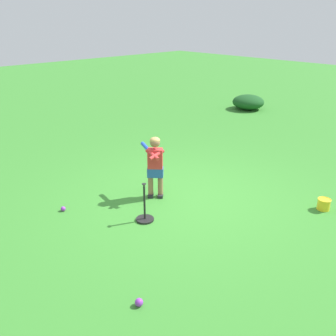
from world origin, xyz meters
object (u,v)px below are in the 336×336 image
(play_ball_far_right, at_px, (139,302))
(batting_tee, at_px, (145,214))
(play_ball_by_bucket, at_px, (154,174))
(toy_bucket, at_px, (324,204))
(play_ball_center_lawn, at_px, (155,164))
(play_ball_near_batter, at_px, (63,209))
(child_batter, at_px, (155,162))

(play_ball_far_right, height_order, batting_tee, batting_tee)
(play_ball_by_bucket, relative_size, batting_tee, 0.15)
(play_ball_by_bucket, relative_size, play_ball_far_right, 1.00)
(toy_bucket, bearing_deg, play_ball_center_lawn, -167.24)
(play_ball_center_lawn, relative_size, batting_tee, 0.15)
(play_ball_far_right, distance_m, batting_tee, 1.85)
(play_ball_by_bucket, height_order, play_ball_center_lawn, play_ball_center_lawn)
(play_ball_near_batter, height_order, play_ball_center_lawn, play_ball_center_lawn)
(play_ball_by_bucket, bearing_deg, toy_bucket, 20.30)
(play_ball_near_batter, distance_m, play_ball_far_right, 2.55)
(play_ball_center_lawn, bearing_deg, batting_tee, -45.96)
(play_ball_near_batter, height_order, toy_bucket, toy_bucket)
(play_ball_by_bucket, height_order, play_ball_far_right, same)
(play_ball_near_batter, bearing_deg, child_batter, 66.20)
(play_ball_far_right, bearing_deg, play_ball_near_batter, 169.19)
(child_batter, height_order, batting_tee, child_batter)
(play_ball_far_right, distance_m, toy_bucket, 3.60)
(child_batter, distance_m, batting_tee, 1.00)
(play_ball_far_right, relative_size, play_ball_center_lawn, 0.98)
(child_batter, relative_size, play_ball_by_bucket, 11.59)
(batting_tee, distance_m, toy_bucket, 2.91)
(child_batter, xyz_separation_m, toy_bucket, (2.25, 1.67, -0.55))
(play_ball_far_right, bearing_deg, play_ball_by_bucket, 135.59)
(batting_tee, bearing_deg, play_ball_far_right, -42.40)
(child_batter, distance_m, play_ball_by_bucket, 1.08)
(child_batter, xyz_separation_m, play_ball_by_bucket, (-0.68, 0.58, -0.60))
(play_ball_near_batter, xyz_separation_m, play_ball_far_right, (2.50, -0.48, 0.01))
(child_batter, bearing_deg, toy_bucket, 36.47)
(child_batter, height_order, toy_bucket, child_batter)
(child_batter, height_order, play_ball_near_batter, child_batter)
(play_ball_near_batter, relative_size, play_ball_by_bucket, 0.85)
(play_ball_near_batter, xyz_separation_m, toy_bucket, (2.89, 3.10, 0.06))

